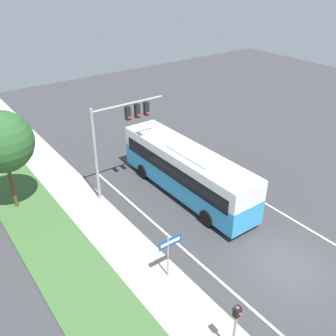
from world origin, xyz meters
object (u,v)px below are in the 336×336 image
(bus, at_px, (186,169))
(pedestrian_signal, at_px, (236,323))
(street_sign, at_px, (169,249))
(signal_gantry, at_px, (119,129))

(bus, bearing_deg, pedestrian_signal, -119.73)
(bus, height_order, street_sign, bus)
(bus, height_order, pedestrian_signal, bus)
(signal_gantry, distance_m, street_sign, 9.21)
(signal_gantry, xyz_separation_m, street_sign, (-2.21, -8.47, -2.88))
(bus, distance_m, pedestrian_signal, 12.18)
(pedestrian_signal, height_order, street_sign, pedestrian_signal)
(signal_gantry, height_order, pedestrian_signal, signal_gantry)
(bus, height_order, signal_gantry, signal_gantry)
(signal_gantry, bearing_deg, pedestrian_signal, -101.31)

